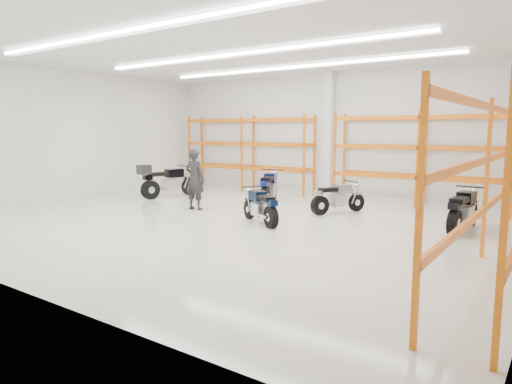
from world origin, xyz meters
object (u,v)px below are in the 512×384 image
Objects in this scene: motorcycle_back_a at (165,181)px; motorcycle_back_d at (463,212)px; motorcycle_back_c at (336,199)px; structural_column at (329,135)px; motorcycle_main at (261,207)px; motorcycle_back_b at (269,188)px; standing_man at (195,179)px.

motorcycle_back_a reaches higher than motorcycle_back_d.
motorcycle_back_c is 4.01m from structural_column.
motorcycle_main is 0.80× the size of motorcycle_back_b.
motorcycle_back_c is 0.39× the size of structural_column.
motorcycle_back_a is at bearing -179.49° from motorcycle_back_d.
motorcycle_back_a reaches higher than motorcycle_back_c.
structural_column is at bearing -114.89° from standing_man.
motorcycle_back_b is at bearing 119.70° from motorcycle_main.
structural_column is at bearing 98.53° from motorcycle_main.
motorcycle_main is 3.38m from motorcycle_back_b.
standing_man is at bearing -112.35° from structural_column.
motorcycle_main is at bearing -60.30° from motorcycle_back_b.
motorcycle_back_d is at bearing -8.74° from motorcycle_back_b.
structural_column is at bearing 72.72° from motorcycle_back_b.
motorcycle_back_c is at bearing -60.05° from structural_column.
standing_man reaches higher than motorcycle_back_d.
standing_man is at bearing 167.25° from motorcycle_main.
motorcycle_back_b reaches higher than motorcycle_back_c.
motorcycle_back_c is 3.56m from motorcycle_back_d.
motorcycle_back_b is at bearing -107.28° from structural_column.
motorcycle_back_b is 1.22× the size of motorcycle_back_c.
motorcycle_back_a is 1.36× the size of motorcycle_back_c.
motorcycle_back_a is (-5.46, 1.90, 0.15)m from motorcycle_main.
motorcycle_main is 5.79m from motorcycle_back_a.
structural_column is (-0.84, 5.61, 1.82)m from motorcycle_main.
motorcycle_back_a is 1.12× the size of motorcycle_back_b.
motorcycle_back_d is at bearing -8.41° from motorcycle_back_c.
structural_column is (-1.79, 3.10, 1.82)m from motorcycle_back_c.
motorcycle_back_a is at bearing 160.80° from motorcycle_main.
standing_man reaches higher than motorcycle_main.
structural_column reaches higher than standing_man.
motorcycle_back_d is (4.47, 1.99, 0.05)m from motorcycle_main.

